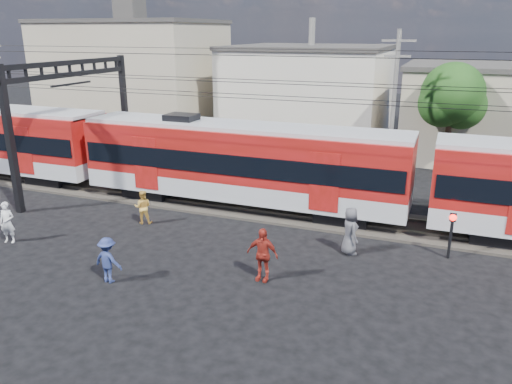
% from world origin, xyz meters
% --- Properties ---
extents(ground, '(120.00, 120.00, 0.00)m').
position_xyz_m(ground, '(0.00, 0.00, 0.00)').
color(ground, black).
rests_on(ground, ground).
extents(track_bed, '(70.00, 3.40, 0.12)m').
position_xyz_m(track_bed, '(0.00, 8.00, 0.06)').
color(track_bed, '#2D2823').
rests_on(track_bed, ground).
extents(rail_near, '(70.00, 0.12, 0.12)m').
position_xyz_m(rail_near, '(0.00, 7.25, 0.18)').
color(rail_near, '#59544C').
rests_on(rail_near, track_bed).
extents(rail_far, '(70.00, 0.12, 0.12)m').
position_xyz_m(rail_far, '(0.00, 8.75, 0.18)').
color(rail_far, '#59544C').
rests_on(rail_far, track_bed).
extents(commuter_train, '(50.30, 3.08, 4.17)m').
position_xyz_m(commuter_train, '(-0.02, 8.00, 2.40)').
color(commuter_train, black).
rests_on(commuter_train, ground).
extents(catenary, '(70.00, 9.30, 7.52)m').
position_xyz_m(catenary, '(-8.65, 8.00, 5.14)').
color(catenary, black).
rests_on(catenary, ground).
extents(building_west, '(14.28, 10.20, 9.30)m').
position_xyz_m(building_west, '(-17.00, 24.00, 4.66)').
color(building_west, tan).
rests_on(building_west, ground).
extents(building_midwest, '(12.24, 12.24, 7.30)m').
position_xyz_m(building_midwest, '(-2.00, 27.00, 3.66)').
color(building_midwest, beige).
rests_on(building_midwest, ground).
extents(utility_pole_mid, '(1.80, 0.24, 8.50)m').
position_xyz_m(utility_pole_mid, '(6.00, 15.00, 4.53)').
color(utility_pole_mid, slate).
rests_on(utility_pole_mid, ground).
extents(tree_near, '(3.82, 3.64, 6.72)m').
position_xyz_m(tree_near, '(9.19, 18.09, 4.66)').
color(tree_near, '#382619').
rests_on(tree_near, ground).
extents(pedestrian_a, '(0.72, 0.57, 1.75)m').
position_xyz_m(pedestrian_a, '(-7.58, 0.53, 0.88)').
color(pedestrian_a, silver).
rests_on(pedestrian_a, ground).
extents(pedestrian_b, '(0.94, 0.85, 1.57)m').
position_xyz_m(pedestrian_b, '(-3.58, 4.39, 0.78)').
color(pedestrian_b, gold).
rests_on(pedestrian_b, ground).
extents(pedestrian_c, '(1.10, 0.67, 1.65)m').
position_xyz_m(pedestrian_c, '(-1.56, -0.83, 0.83)').
color(pedestrian_c, navy).
rests_on(pedestrian_c, ground).
extents(pedestrian_d, '(1.16, 0.51, 1.95)m').
position_xyz_m(pedestrian_d, '(3.38, 1.23, 0.98)').
color(pedestrian_d, maroon).
rests_on(pedestrian_d, ground).
extents(pedestrian_e, '(1.03, 1.11, 1.91)m').
position_xyz_m(pedestrian_e, '(5.82, 4.51, 0.95)').
color(pedestrian_e, '#49484D').
rests_on(pedestrian_e, ground).
extents(crossing_signal, '(0.27, 0.27, 1.85)m').
position_xyz_m(crossing_signal, '(9.49, 5.46, 1.29)').
color(crossing_signal, black).
rests_on(crossing_signal, ground).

